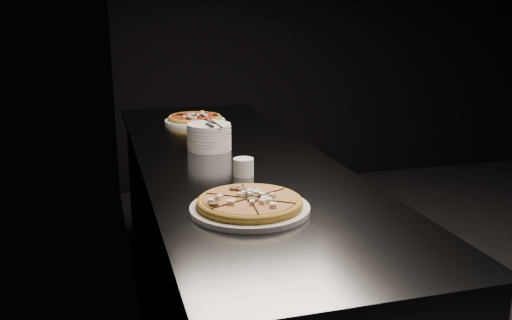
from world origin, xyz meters
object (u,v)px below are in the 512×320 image
object	(u,v)px
pizza_tomato	(195,119)
plate_stack	(209,137)
ramekin	(244,167)
counter	(234,262)
cutlery	(211,124)
pizza_mushroom	(250,204)

from	to	relation	value
pizza_tomato	plate_stack	world-z (taller)	plate_stack
plate_stack	ramekin	distance (m)	0.42
plate_stack	ramekin	world-z (taller)	plate_stack
counter	plate_stack	xyz separation A→B (m)	(-0.07, 0.15, 0.51)
counter	cutlery	distance (m)	0.59
cutlery	plate_stack	bearing A→B (deg)	107.92
counter	ramekin	distance (m)	0.56
pizza_mushroom	ramekin	bearing A→B (deg)	78.19
pizza_tomato	plate_stack	distance (m)	0.59
plate_stack	counter	bearing A→B (deg)	-65.85
pizza_tomato	ramekin	distance (m)	1.01
cutlery	pizza_mushroom	bearing A→B (deg)	-102.93
pizza_tomato	cutlery	size ratio (longest dim) A/B	1.82
counter	pizza_mushroom	distance (m)	0.80
pizza_mushroom	plate_stack	bearing A→B (deg)	87.36
ramekin	counter	bearing A→B (deg)	84.61
pizza_tomato	plate_stack	bearing A→B (deg)	-94.12
cutlery	ramekin	size ratio (longest dim) A/B	2.71
ramekin	plate_stack	bearing A→B (deg)	95.39
cutlery	ramekin	bearing A→B (deg)	-95.16
pizza_tomato	ramekin	world-z (taller)	ramekin
plate_stack	cutlery	size ratio (longest dim) A/B	0.93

